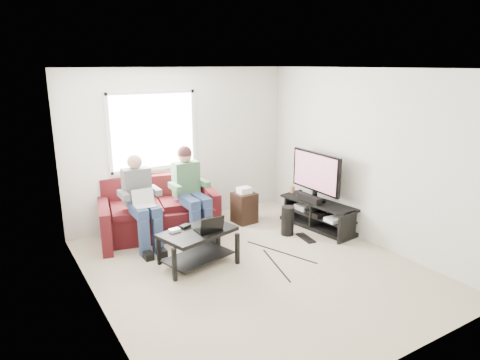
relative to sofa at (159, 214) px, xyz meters
name	(u,v)px	position (x,y,z in m)	size (l,w,h in m)	color
floor	(254,268)	(0.62, -1.82, -0.33)	(4.50, 4.50, 0.00)	beige
ceiling	(255,68)	(0.62, -1.82, 2.27)	(4.50, 4.50, 0.00)	white
wall_back	(182,146)	(0.62, 0.43, 0.97)	(4.50, 4.50, 0.00)	silver
wall_front	(403,232)	(0.62, -4.07, 0.97)	(4.50, 4.50, 0.00)	silver
wall_left	(93,200)	(-1.38, -1.82, 0.97)	(4.50, 4.50, 0.00)	silver
wall_right	(365,157)	(2.62, -1.82, 0.97)	(4.50, 4.50, 0.00)	silver
window	(153,131)	(0.12, 0.41, 1.27)	(1.48, 0.04, 1.28)	white
sofa	(159,214)	(0.00, 0.00, 0.00)	(2.10, 1.22, 0.90)	#431014
person_left	(141,198)	(-0.40, -0.35, 0.43)	(0.40, 0.70, 1.37)	navy
person_right	(190,185)	(0.40, -0.33, 0.49)	(0.40, 0.71, 1.42)	navy
laptop_silver	(145,202)	(-0.40, -0.53, 0.41)	(0.32, 0.22, 0.24)	silver
coffee_table	(198,239)	(0.03, -1.33, 0.03)	(1.10, 0.82, 0.49)	black
laptop_black	(208,222)	(0.15, -1.41, 0.28)	(0.34, 0.24, 0.24)	black
controller_a	(175,230)	(-0.25, -1.21, 0.18)	(0.14, 0.09, 0.04)	silver
controller_b	(185,226)	(-0.07, -1.15, 0.18)	(0.14, 0.09, 0.04)	black
controller_c	(212,221)	(0.33, -1.18, 0.18)	(0.14, 0.09, 0.04)	gray
tv_stand	(318,216)	(2.33, -1.16, -0.12)	(0.60, 1.43, 0.46)	black
tv	(316,173)	(2.33, -1.06, 0.59)	(0.12, 1.10, 0.81)	black
soundbar	(309,198)	(2.21, -1.06, 0.18)	(0.12, 0.50, 0.10)	black
drink_cup	(293,189)	(2.28, -0.53, 0.19)	(0.08, 0.08, 0.12)	#9B6D42
console_white	(335,219)	(2.33, -1.56, -0.06)	(0.30, 0.22, 0.06)	silver
console_grey	(306,207)	(2.33, -0.86, -0.05)	(0.34, 0.26, 0.08)	gray
console_black	(320,213)	(2.33, -1.21, -0.05)	(0.38, 0.30, 0.07)	black
subwoofer	(288,221)	(1.72, -1.13, -0.10)	(0.21, 0.21, 0.47)	black
keyboard_floor	(306,238)	(1.86, -1.42, -0.32)	(0.13, 0.40, 0.02)	black
end_table	(244,207)	(1.42, -0.30, -0.05)	(0.35, 0.35, 0.63)	black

